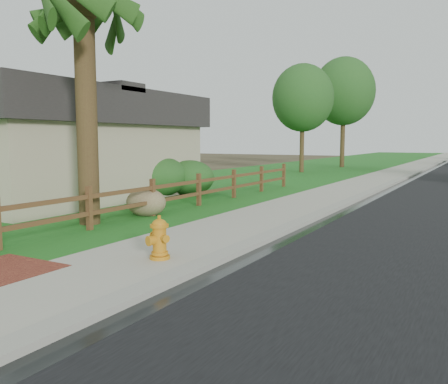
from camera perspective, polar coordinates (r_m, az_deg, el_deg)
The scene contains 15 objects.
ground at distance 7.29m, azimuth -11.36°, elevation -11.20°, with size 120.00×120.00×0.00m, color #3E3321.
curb at distance 40.51m, azimuth 23.48°, elevation 2.78°, with size 0.40×90.00×0.12m, color #9C9A8D.
wet_gutter at distance 40.48m, azimuth 23.97°, elevation 2.70°, with size 0.50×90.00×0.00m, color black.
sidewalk at distance 40.67m, azimuth 21.65°, elevation 2.85°, with size 2.20×90.00×0.10m, color #A29F8D.
grass_strip at distance 40.97m, azimuth 19.02°, elevation 2.95°, with size 1.60×90.00×0.06m, color #1A5317.
lawn_near at distance 42.21m, azimuth 12.05°, elevation 3.23°, with size 9.00×90.00×0.04m, color #1A5317.
ranch_fence at distance 14.31m, azimuth -5.63°, elevation 0.01°, with size 0.12×16.92×1.10m.
palm_tree at distance 12.90m, azimuth -16.59°, elevation 21.09°, with size 3.60×3.60×6.60m.
house at distance 19.81m, azimuth -22.54°, elevation 5.53°, with size 10.60×9.60×4.05m.
fire_hydrant at distance 8.38m, azimuth -7.80°, elevation -5.61°, with size 0.51×0.41×0.77m.
boulder at distance 13.62m, azimuth -9.36°, elevation -1.24°, with size 1.23×0.92×0.82m, color brown.
shrub_c at distance 18.74m, azimuth -4.10°, elevation 1.74°, with size 1.91×1.91×1.38m, color #1A491A.
shrub_d at distance 18.29m, azimuth -7.95°, elevation 1.86°, with size 2.29×2.29×1.56m, color #1A491A.
tree_near_left at distance 31.98m, azimuth 9.45°, elevation 11.09°, with size 4.02×4.02×7.12m.
tree_mid_left at distance 38.76m, azimuth 14.22°, elevation 11.64°, with size 4.79×4.79×8.57m.
Camera 1 is at (4.57, -5.24, 2.17)m, focal length 38.00 mm.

